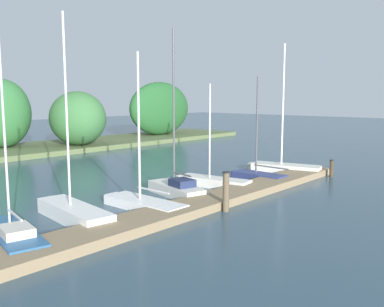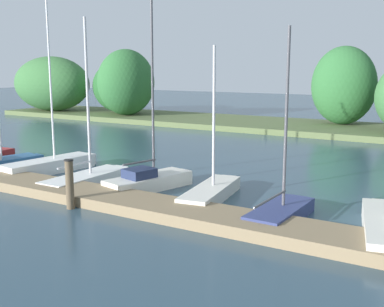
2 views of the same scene
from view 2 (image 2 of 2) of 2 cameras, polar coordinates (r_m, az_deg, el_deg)
name	(u,v)px [view 2 (image 2 of 2)]	position (r m, az deg, el deg)	size (l,w,h in m)	color
dock_pier	(88,195)	(17.06, -12.27, -4.84)	(22.24, 1.80, 0.35)	#847051
far_shore	(256,94)	(36.80, 7.66, 7.05)	(56.42, 8.48, 6.18)	#56663D
sailboat_2	(53,164)	(21.97, -16.33, -1.17)	(1.66, 4.58, 7.69)	white
sailboat_3	(89,176)	(19.45, -12.24, -2.60)	(1.22, 4.22, 6.44)	white
sailboat_4	(151,178)	(18.16, -4.98, -2.99)	(2.00, 3.85, 7.72)	silver
sailboat_5	(212,190)	(16.80, 2.43, -4.44)	(1.62, 4.18, 5.29)	silver
sailboat_6	(282,210)	(14.80, 10.69, -6.63)	(1.19, 3.58, 5.73)	navy
mooring_piling_1	(70,184)	(15.98, -14.41, -3.56)	(0.30, 0.30, 1.64)	brown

